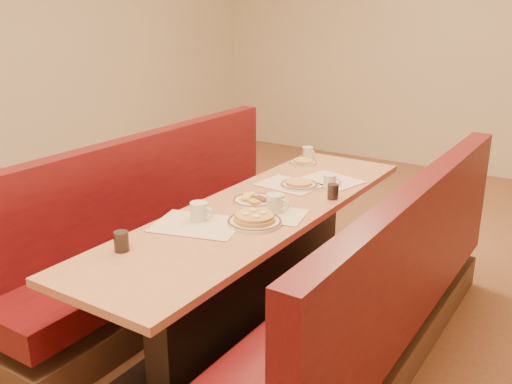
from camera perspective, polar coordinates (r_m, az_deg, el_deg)
The scene contains 18 objects.
ground at distance 3.51m, azimuth 0.24°, elevation -13.14°, with size 8.00×8.00×0.00m, color #9E6647.
diner_table at distance 3.33m, azimuth 0.25°, elevation -7.66°, with size 0.70×2.50×0.75m.
booth_left at distance 3.75m, azimuth -9.24°, elevation -5.04°, with size 0.55×2.50×1.05m.
booth_right at distance 3.05m, azimuth 12.11°, elevation -11.02°, with size 0.55×2.50×1.05m.
placemat_near_left at distance 2.95m, azimuth -5.84°, elevation -3.25°, with size 0.44×0.33×0.00m, color beige.
placemat_near_right at distance 3.08m, azimuth 1.60°, elevation -2.21°, with size 0.35×0.26×0.00m, color beige.
placemat_far_left at distance 3.57m, azimuth 3.33°, elevation 0.73°, with size 0.37×0.28×0.00m, color beige.
placemat_far_right at distance 3.69m, azimuth 7.58°, elevation 1.19°, with size 0.36×0.27×0.00m, color beige.
pancake_plate at distance 2.95m, azimuth -0.15°, elevation -2.82°, with size 0.29×0.29×0.06m.
eggs_plate at distance 3.27m, azimuth -0.24°, elevation -0.78°, with size 0.25×0.25×0.05m.
extra_plate_mid at distance 3.55m, azimuth 4.32°, elevation 0.77°, with size 0.23×0.23×0.05m.
extra_plate_far at distance 4.06m, azimuth 4.74°, elevation 3.01°, with size 0.20×0.20×0.04m.
coffee_mug_a at distance 3.10m, azimuth 1.99°, elevation -1.13°, with size 0.13×0.09×0.10m.
coffee_mug_b at distance 3.00m, azimuth -5.67°, elevation -1.94°, with size 0.13×0.09×0.10m.
coffee_mug_c at distance 3.53m, azimuth 7.44°, elevation 1.07°, with size 0.11×0.08×0.09m.
coffee_mug_d at distance 4.21m, azimuth 5.22°, elevation 3.98°, with size 0.11×0.08×0.08m.
soda_tumbler_near at distance 2.70m, azimuth -13.31°, elevation -4.83°, with size 0.07×0.07×0.10m.
soda_tumbler_mid at distance 3.34m, azimuth 7.71°, elevation 0.05°, with size 0.06×0.06×0.09m.
Camera 1 is at (1.62, -2.51, 1.84)m, focal length 40.00 mm.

